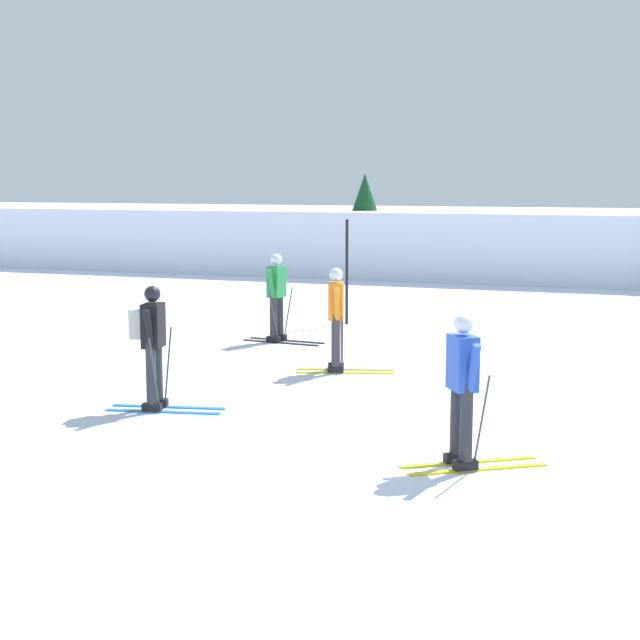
{
  "coord_description": "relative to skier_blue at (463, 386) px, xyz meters",
  "views": [
    {
      "loc": [
        2.38,
        -11.27,
        3.14
      ],
      "look_at": [
        -2.55,
        3.05,
        0.9
      ],
      "focal_mm": 53.88,
      "sensor_mm": 36.0,
      "label": 1
    }
  ],
  "objects": [
    {
      "name": "skier_green",
      "position": [
        -4.92,
        6.98,
        -0.0
      ],
      "size": [
        1.63,
        1.0,
        1.71
      ],
      "color": "black",
      "rests_on": "ground"
    },
    {
      "name": "ground_plane",
      "position": [
        -0.53,
        1.15,
        -0.92
      ],
      "size": [
        120.0,
        120.0,
        0.0
      ],
      "primitive_type": "plane",
      "color": "silver"
    },
    {
      "name": "skier_black",
      "position": [
        -4.49,
        1.27,
        0.04
      ],
      "size": [
        1.64,
        0.99,
        1.71
      ],
      "color": "#237AC6",
      "rests_on": "ground"
    },
    {
      "name": "far_snow_ridge",
      "position": [
        -0.53,
        21.96,
        0.13
      ],
      "size": [
        80.0,
        7.27,
        2.1
      ],
      "primitive_type": "cube",
      "color": "silver",
      "rests_on": "ground"
    },
    {
      "name": "conifer_far_right",
      "position": [
        -7.02,
        20.14,
        1.02
      ],
      "size": [
        1.88,
        1.88,
        3.31
      ],
      "color": "#513823",
      "rests_on": "ground"
    },
    {
      "name": "skier_blue",
      "position": [
        0.0,
        0.0,
        0.0
      ],
      "size": [
        1.54,
        1.18,
        1.71
      ],
      "color": "gold",
      "rests_on": "ground"
    },
    {
      "name": "skier_orange",
      "position": [
        -2.93,
        4.57,
        -0.0
      ],
      "size": [
        1.64,
        0.97,
        1.71
      ],
      "color": "gold",
      "rests_on": "ground"
    },
    {
      "name": "trail_marker_pole",
      "position": [
        -4.32,
        9.57,
        0.22
      ],
      "size": [
        0.06,
        0.06,
        2.27
      ],
      "primitive_type": "cylinder",
      "color": "black",
      "rests_on": "ground"
    }
  ]
}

